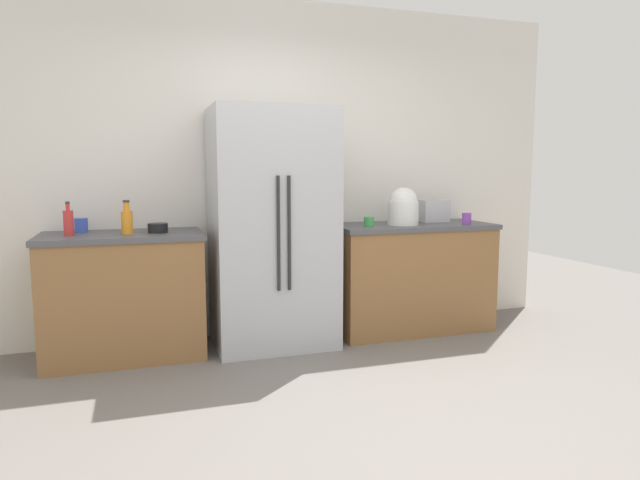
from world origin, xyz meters
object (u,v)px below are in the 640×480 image
(bottle_a, at_px, (127,221))
(cup_b, at_px, (467,219))
(rice_cooker, at_px, (403,207))
(refrigerator, at_px, (272,229))
(bottle_b, at_px, (68,222))
(cup_a, at_px, (369,222))
(cup_c, at_px, (81,225))
(bowl_a, at_px, (158,228))
(toaster, at_px, (434,211))

(bottle_a, distance_m, cup_b, 2.73)
(cup_b, bearing_deg, rice_cooker, 166.93)
(refrigerator, bearing_deg, bottle_b, 179.35)
(rice_cooker, height_order, cup_a, rice_cooker)
(bottle_b, xyz_separation_m, cup_b, (3.12, -0.17, -0.05))
(refrigerator, bearing_deg, cup_b, -5.17)
(cup_a, xyz_separation_m, cup_c, (-2.20, 0.28, 0.01))
(rice_cooker, bearing_deg, bowl_a, 179.09)
(cup_a, height_order, cup_c, cup_c)
(refrigerator, distance_m, bottle_a, 1.08)
(bottle_b, xyz_separation_m, cup_a, (2.26, -0.08, -0.06))
(bottle_a, bearing_deg, refrigerator, 0.50)
(cup_c, bearing_deg, refrigerator, -9.00)
(bottle_b, distance_m, cup_a, 2.26)
(refrigerator, bearing_deg, cup_a, -4.25)
(bottle_b, bearing_deg, cup_a, -1.91)
(refrigerator, relative_size, cup_a, 21.97)
(refrigerator, height_order, bottle_a, refrigerator)
(refrigerator, distance_m, toaster, 1.51)
(cup_a, bearing_deg, cup_b, -6.02)
(toaster, bearing_deg, cup_b, -61.97)
(cup_a, height_order, bowl_a, cup_a)
(refrigerator, distance_m, bowl_a, 0.86)
(refrigerator, height_order, bowl_a, refrigerator)
(bottle_a, bearing_deg, cup_c, 144.74)
(cup_a, bearing_deg, bottle_a, 178.48)
(toaster, relative_size, cup_b, 2.58)
(rice_cooker, height_order, cup_c, rice_cooker)
(toaster, bearing_deg, bottle_a, -176.82)
(cup_c, bearing_deg, bottle_a, -35.26)
(rice_cooker, height_order, bottle_b, rice_cooker)
(cup_c, bearing_deg, bottle_b, -106.83)
(cup_a, xyz_separation_m, bowl_a, (-1.66, 0.07, -0.01))
(cup_b, bearing_deg, bottle_b, 176.95)
(bottle_b, bearing_deg, cup_c, 73.17)
(rice_cooker, height_order, bowl_a, rice_cooker)
(refrigerator, height_order, toaster, refrigerator)
(bottle_b, bearing_deg, rice_cooker, -0.93)
(cup_c, bearing_deg, cup_b, -6.94)
(bottle_a, xyz_separation_m, cup_b, (2.73, -0.14, -0.05))
(bowl_a, bearing_deg, cup_c, 158.17)
(refrigerator, xyz_separation_m, bowl_a, (-0.86, 0.01, 0.03))
(cup_c, distance_m, bowl_a, 0.58)
(refrigerator, distance_m, cup_a, 0.80)
(rice_cooker, relative_size, cup_c, 3.04)
(bottle_a, xyz_separation_m, cup_a, (1.87, -0.05, -0.06))
(rice_cooker, bearing_deg, refrigerator, 178.70)
(bottle_a, bearing_deg, bottle_b, 176.19)
(bottle_b, bearing_deg, toaster, 2.27)
(bowl_a, bearing_deg, cup_b, -3.54)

